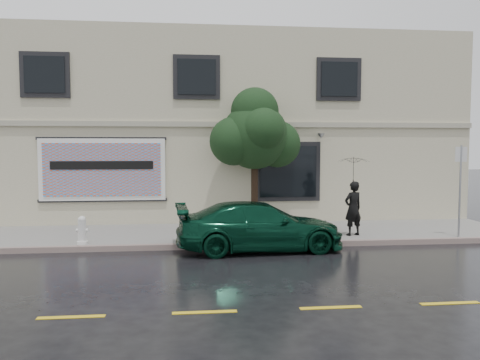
{
  "coord_description": "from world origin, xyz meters",
  "views": [
    {
      "loc": [
        -0.21,
        -11.28,
        2.8
      ],
      "look_at": [
        1.2,
        2.2,
        1.85
      ],
      "focal_mm": 35.0,
      "sensor_mm": 36.0,
      "label": 1
    }
  ],
  "objects": [
    {
      "name": "street_tree",
      "position": [
        1.9,
        4.2,
        3.16
      ],
      "size": [
        2.22,
        2.22,
        4.14
      ],
      "color": "black",
      "rests_on": "sidewalk"
    },
    {
      "name": "curb",
      "position": [
        0.0,
        1.5,
        0.07
      ],
      "size": [
        20.0,
        0.18,
        0.16
      ],
      "primitive_type": "cube",
      "color": "slate",
      "rests_on": "ground"
    },
    {
      "name": "billboard",
      "position": [
        -3.2,
        4.92,
        2.05
      ],
      "size": [
        4.3,
        0.16,
        2.2
      ],
      "color": "white",
      "rests_on": "ground"
    },
    {
      "name": "sidewalk",
      "position": [
        0.0,
        3.25,
        0.07
      ],
      "size": [
        20.0,
        3.5,
        0.15
      ],
      "primitive_type": "cube",
      "color": "gray",
      "rests_on": "ground"
    },
    {
      "name": "road_marking",
      "position": [
        0.0,
        -3.5,
        0.01
      ],
      "size": [
        19.0,
        0.12,
        0.01
      ],
      "primitive_type": "cube",
      "color": "gold",
      "rests_on": "ground"
    },
    {
      "name": "ground",
      "position": [
        0.0,
        0.0,
        0.0
      ],
      "size": [
        90.0,
        90.0,
        0.0
      ],
      "primitive_type": "plane",
      "color": "black",
      "rests_on": "ground"
    },
    {
      "name": "fire_hydrant",
      "position": [
        -3.21,
        1.81,
        0.53
      ],
      "size": [
        0.32,
        0.3,
        0.77
      ],
      "rotation": [
        0.0,
        0.0,
        -0.29
      ],
      "color": "silver",
      "rests_on": "sidewalk"
    },
    {
      "name": "building",
      "position": [
        0.0,
        9.0,
        3.5
      ],
      "size": [
        20.0,
        8.12,
        7.0
      ],
      "color": "beige",
      "rests_on": "ground"
    },
    {
      "name": "car",
      "position": [
        1.64,
        1.2,
        0.66
      ],
      "size": [
        4.65,
        2.28,
        1.32
      ],
      "primitive_type": "imported",
      "rotation": [
        0.0,
        0.0,
        1.63
      ],
      "color": "#083220",
      "rests_on": "ground"
    },
    {
      "name": "pedestrian",
      "position": [
        4.63,
        2.24,
        0.97
      ],
      "size": [
        0.69,
        0.56,
        1.64
      ],
      "primitive_type": "imported",
      "rotation": [
        0.0,
        0.0,
        3.47
      ],
      "color": "black",
      "rests_on": "sidewalk"
    },
    {
      "name": "umbrella",
      "position": [
        4.63,
        2.24,
        2.14
      ],
      "size": [
        0.97,
        0.97,
        0.71
      ],
      "primitive_type": "imported",
      "rotation": [
        0.0,
        0.0,
        0.01
      ],
      "color": "black",
      "rests_on": "pedestrian"
    },
    {
      "name": "sign_pole",
      "position": [
        7.68,
        1.7,
        1.77
      ],
      "size": [
        0.33,
        0.08,
        2.71
      ],
      "rotation": [
        0.0,
        0.0,
        -0.19
      ],
      "color": "gray",
      "rests_on": "sidewalk"
    }
  ]
}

